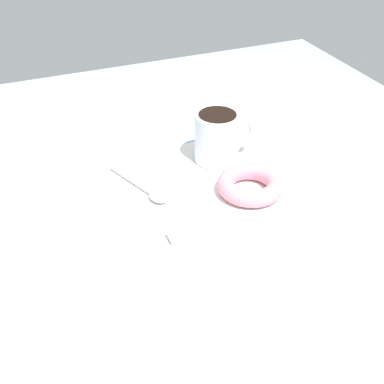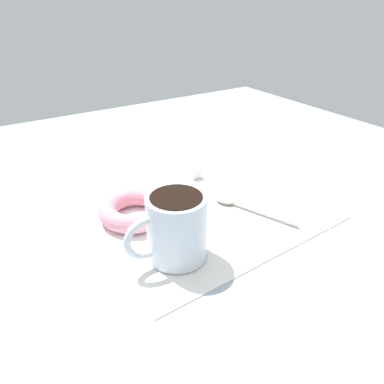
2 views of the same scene
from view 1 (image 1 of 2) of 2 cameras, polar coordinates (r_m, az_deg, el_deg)
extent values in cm
cube|color=#99A8B7|center=(84.87, -1.13, -2.03)|extent=(120.00, 120.00, 2.00)
cube|color=white|center=(84.58, 0.00, -1.20)|extent=(36.72, 36.72, 0.30)
cylinder|color=silver|center=(93.36, 2.67, 5.83)|extent=(7.72, 7.72, 8.78)
cylinder|color=black|center=(91.40, 2.74, 8.13)|extent=(6.52, 6.52, 0.60)
torus|color=silver|center=(95.06, 5.07, 6.29)|extent=(0.95, 5.82, 5.82)
torus|color=pink|center=(86.60, 6.25, 0.78)|extent=(10.85, 10.85, 2.80)
ellipsoid|color=#B7B2A8|center=(84.99, -3.66, -0.58)|extent=(4.22, 3.52, 0.90)
cylinder|color=#B7B2A8|center=(89.63, -6.51, 1.19)|extent=(10.95, 4.60, 0.56)
cube|color=white|center=(76.56, -1.68, -4.61)|extent=(1.96, 1.96, 1.96)
camera|label=2|loc=(1.22, 4.90, 26.01)|focal=35.00mm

